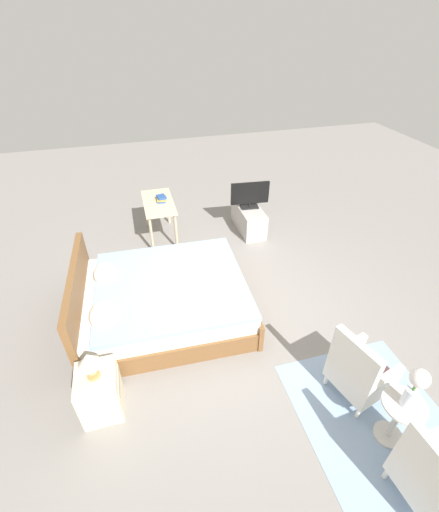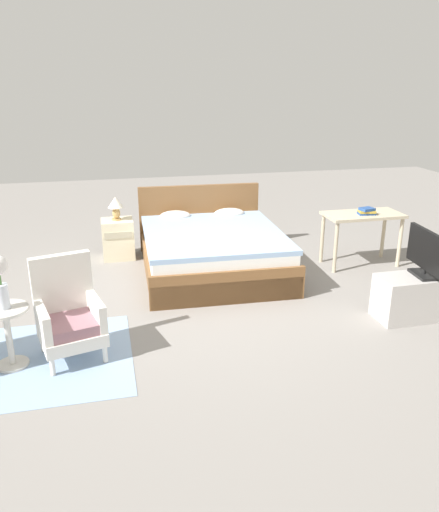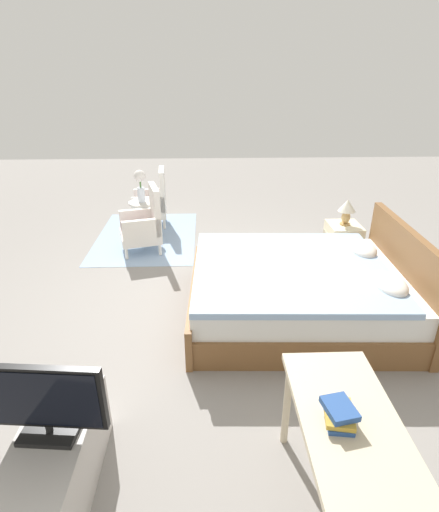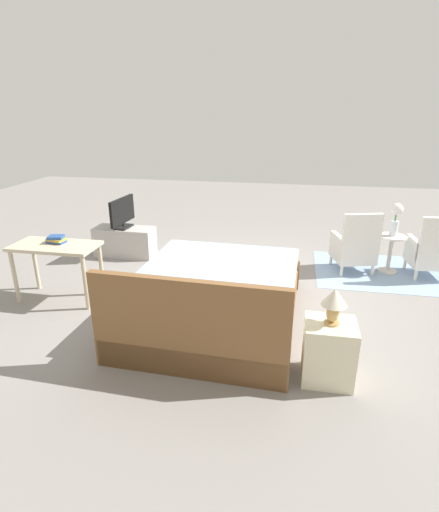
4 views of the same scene
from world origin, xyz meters
The scene contains 13 objects.
ground_plane centered at (0.00, 0.00, 0.00)m, with size 16.00×16.00×0.00m, color gray.
floor_rug centered at (-2.04, -0.94, 0.00)m, with size 2.10×1.50×0.01m.
bed centered at (0.20, 0.96, 0.30)m, with size 1.87×2.24×0.96m.
armchair_by_window_left centered at (-2.57, -0.88, 0.38)m, with size 0.58×0.58×0.92m.
armchair_by_window_right centered at (-1.53, -0.88, 0.38)m, with size 0.66×0.66×0.92m.
side_table centered at (-2.04, -0.97, 0.35)m, with size 0.40×0.40×0.56m.
flower_vase centered at (-2.04, -0.97, 0.86)m, with size 0.17×0.17×0.48m.
nightstand centered at (-0.99, 1.76, 0.28)m, with size 0.44×0.41×0.56m.
table_lamp centered at (-0.99, 1.76, 0.78)m, with size 0.22×0.22×0.33m.
tv_stand centered at (2.08, -0.92, 0.24)m, with size 0.96×0.40×0.47m.
tv_flatscreen centered at (2.08, -0.92, 0.72)m, with size 0.23×0.70×0.49m.
vanity_desk centered at (2.24, 0.72, 0.62)m, with size 1.04×0.52×0.73m.
book_stack centered at (2.25, 0.66, 0.77)m, with size 0.24×0.18×0.09m.
Camera 4 is at (-0.60, 4.89, 2.30)m, focal length 28.00 mm.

